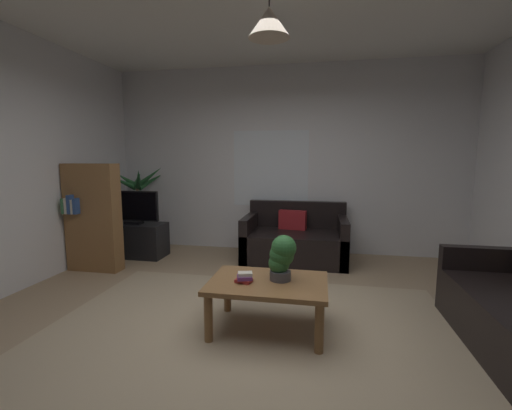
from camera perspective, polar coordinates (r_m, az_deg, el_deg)
floor at (r=3.11m, az=-1.11°, el=-20.54°), size 5.41×5.30×0.02m
rug at (r=2.93m, az=-1.98°, el=-22.12°), size 3.51×2.92×0.01m
wall_back at (r=5.39m, az=4.80°, el=7.46°), size 5.53×0.06×2.87m
window_pane at (r=5.38m, az=2.44°, el=6.09°), size 1.18×0.01×1.17m
couch_under_window at (r=4.98m, az=6.54°, el=-6.09°), size 1.45×0.89×0.82m
coffee_table at (r=2.98m, az=1.99°, el=-13.79°), size 0.99×0.69×0.44m
book_on_table_0 at (r=2.93m, az=-2.05°, el=-12.48°), size 0.15×0.12×0.03m
book_on_table_1 at (r=2.92m, az=-1.90°, el=-11.99°), size 0.15×0.14×0.03m
book_on_table_2 at (r=2.91m, az=-1.82°, el=-11.45°), size 0.14×0.11×0.03m
remote_on_table_0 at (r=2.99m, az=3.96°, el=-12.10°), size 0.17×0.11×0.02m
potted_plant_on_table at (r=2.93m, az=4.33°, el=-8.52°), size 0.24×0.22×0.39m
tv_stand at (r=5.46m, az=-19.50°, el=-5.51°), size 0.90×0.44×0.50m
tv at (r=5.35m, az=-19.86°, el=-0.32°), size 0.78×0.16×0.49m
potted_palm_corner at (r=5.84m, az=-18.94°, el=-0.95°), size 0.86×0.81×1.37m
bookshelf_corner at (r=4.91m, az=-25.65°, el=-1.87°), size 0.70×0.31×1.40m
pendant_lamp at (r=2.96m, az=2.21°, el=28.22°), size 0.32×0.32×0.49m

